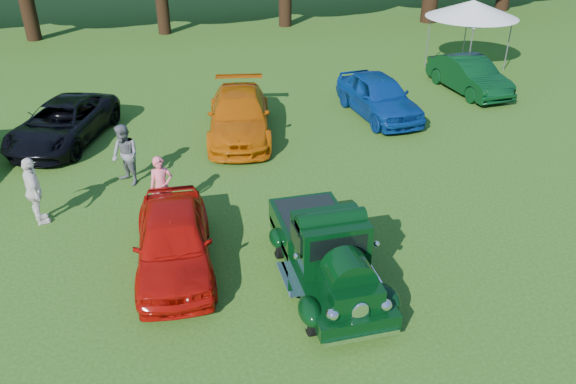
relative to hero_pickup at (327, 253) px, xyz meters
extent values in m
plane|color=#265012|center=(-1.03, 0.20, -0.72)|extent=(120.00, 120.00, 0.00)
cylinder|color=black|center=(-0.74, -1.43, -0.39)|extent=(0.20, 0.66, 0.66)
cylinder|color=black|center=(0.74, -1.43, -0.39)|extent=(0.20, 0.66, 0.66)
cylinder|color=black|center=(-0.74, 1.13, -0.39)|extent=(0.20, 0.66, 0.66)
cylinder|color=black|center=(0.74, 1.13, -0.39)|extent=(0.20, 0.66, 0.66)
cube|color=black|center=(0.00, -0.08, -0.26)|extent=(1.54, 4.04, 0.31)
cube|color=black|center=(0.00, -1.29, 0.10)|extent=(0.99, 1.30, 0.56)
cube|color=black|center=(0.00, -0.20, 0.41)|extent=(1.40, 1.03, 1.08)
cube|color=black|center=(0.00, -0.69, 0.60)|extent=(1.17, 0.05, 0.47)
cube|color=black|center=(0.00, 1.15, -0.01)|extent=(1.54, 1.84, 0.52)
cube|color=black|center=(0.00, 1.15, 0.25)|extent=(1.33, 1.62, 0.04)
ellipsoid|color=black|center=(-0.77, -1.43, -0.22)|extent=(0.45, 0.77, 0.45)
ellipsoid|color=black|center=(0.77, -1.43, -0.22)|extent=(0.45, 0.77, 0.45)
ellipsoid|color=black|center=(-0.80, 1.13, -0.23)|extent=(0.34, 0.65, 0.38)
ellipsoid|color=black|center=(0.80, 1.13, -0.23)|extent=(0.34, 0.65, 0.38)
ellipsoid|color=white|center=(0.00, -1.97, -0.01)|extent=(0.36, 0.11, 0.53)
sphere|color=white|center=(-0.50, -1.90, 0.05)|extent=(0.25, 0.25, 0.25)
sphere|color=white|center=(0.50, -1.90, 0.05)|extent=(0.25, 0.25, 0.25)
cube|color=white|center=(0.00, -2.10, -0.42)|extent=(1.45, 0.10, 0.10)
cube|color=white|center=(0.00, 2.07, -0.36)|extent=(1.45, 0.10, 0.10)
imported|color=#A80C07|center=(-3.06, 1.30, -0.03)|extent=(1.86, 4.13, 1.38)
imported|color=black|center=(-6.02, 9.16, -0.06)|extent=(3.80, 5.23, 1.32)
imported|color=#BD5506|center=(-0.38, 8.26, -0.01)|extent=(2.86, 5.21, 1.43)
imported|color=navy|center=(4.81, 8.81, 0.03)|extent=(2.11, 4.54, 1.50)
imported|color=black|center=(9.37, 10.38, -0.03)|extent=(1.75, 4.30, 1.39)
imported|color=#F16372|center=(-3.17, 3.67, 0.08)|extent=(0.62, 0.44, 1.60)
imported|color=slate|center=(-4.03, 5.62, 0.15)|extent=(1.03, 1.08, 1.75)
imported|color=white|center=(-6.20, 4.03, 0.16)|extent=(0.74, 1.12, 1.77)
cube|color=white|center=(10.98, 13.42, 1.51)|extent=(3.45, 3.45, 0.11)
cone|color=white|center=(10.98, 13.42, 1.92)|extent=(5.06, 5.06, 0.73)
cylinder|color=slate|center=(10.18, 11.87, 0.37)|extent=(0.05, 0.05, 2.19)
cylinder|color=slate|center=(9.42, 14.22, 0.37)|extent=(0.05, 0.05, 2.19)
cylinder|color=slate|center=(12.53, 12.63, 0.37)|extent=(0.05, 0.05, 2.19)
cylinder|color=slate|center=(11.77, 14.98, 0.37)|extent=(0.05, 0.05, 2.19)
cylinder|color=black|center=(-8.86, 23.96, 1.24)|extent=(0.78, 0.78, 3.92)
cylinder|color=black|center=(-1.92, 23.68, 1.03)|extent=(0.70, 0.70, 3.50)
camera|label=1|loc=(-3.18, -9.11, 6.77)|focal=35.00mm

